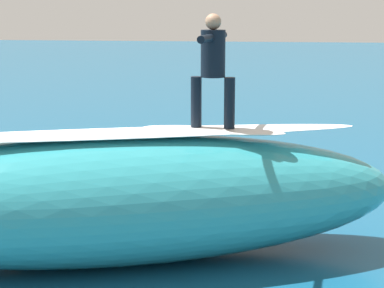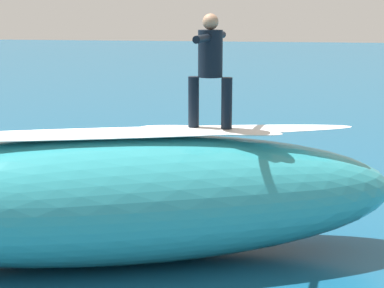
{
  "view_description": "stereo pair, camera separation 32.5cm",
  "coord_description": "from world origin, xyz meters",
  "px_view_note": "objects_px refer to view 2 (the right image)",
  "views": [
    {
      "loc": [
        -2.93,
        11.32,
        3.91
      ],
      "look_at": [
        -1.44,
        -0.17,
        1.49
      ],
      "focal_mm": 63.03,
      "sensor_mm": 36.0,
      "label": 1
    },
    {
      "loc": [
        -3.25,
        11.27,
        3.91
      ],
      "look_at": [
        -1.44,
        -0.17,
        1.49
      ],
      "focal_mm": 63.03,
      "sensor_mm": 36.0,
      "label": 2
    }
  ],
  "objects_px": {
    "surfboard_riding": "(210,130)",
    "surfer_paddling": "(184,191)",
    "surfer_riding": "(210,62)",
    "surfboard_paddling": "(178,199)"
  },
  "relations": [
    {
      "from": "surfboard_riding",
      "to": "surfer_paddling",
      "type": "bearing_deg",
      "value": -66.09
    },
    {
      "from": "surfer_riding",
      "to": "surfboard_paddling",
      "type": "bearing_deg",
      "value": -63.85
    },
    {
      "from": "surfer_riding",
      "to": "surfboard_riding",
      "type": "bearing_deg",
      "value": -83.5
    },
    {
      "from": "surfer_riding",
      "to": "surfer_paddling",
      "type": "height_order",
      "value": "surfer_riding"
    },
    {
      "from": "surfer_paddling",
      "to": "surfboard_paddling",
      "type": "bearing_deg",
      "value": 0.0
    },
    {
      "from": "surfboard_riding",
      "to": "surfer_riding",
      "type": "height_order",
      "value": "surfer_riding"
    },
    {
      "from": "surfboard_paddling",
      "to": "surfer_paddling",
      "type": "xyz_separation_m",
      "value": [
        -0.1,
        -0.07,
        0.17
      ]
    },
    {
      "from": "surfboard_riding",
      "to": "surfer_riding",
      "type": "xyz_separation_m",
      "value": [
        0.0,
        0.0,
        1.04
      ]
    },
    {
      "from": "surfer_riding",
      "to": "surfer_paddling",
      "type": "relative_size",
      "value": 1.22
    },
    {
      "from": "surfboard_riding",
      "to": "surfboard_paddling",
      "type": "xyz_separation_m",
      "value": [
        1.0,
        -2.79,
        -1.96
      ]
    }
  ]
}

